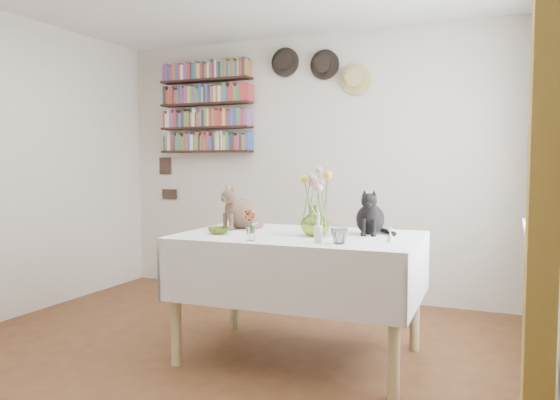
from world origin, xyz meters
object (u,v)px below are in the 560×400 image
at_px(tabby_cat, 242,206).
at_px(bookshelf_unit, 206,108).
at_px(dining_table, 300,265).
at_px(flower_vase, 315,221).
at_px(black_cat, 370,211).

bearing_deg(tabby_cat, bookshelf_unit, 151.21).
relative_size(dining_table, flower_vase, 7.93).
xyz_separation_m(tabby_cat, flower_vase, (0.61, -0.18, -0.06)).
relative_size(dining_table, black_cat, 5.18).
relative_size(black_cat, bookshelf_unit, 0.30).
distance_m(tabby_cat, bookshelf_unit, 2.01).
bearing_deg(dining_table, black_cat, 25.47).
distance_m(flower_vase, bookshelf_unit, 2.54).
height_order(dining_table, flower_vase, flower_vase).
relative_size(tabby_cat, black_cat, 1.06).
xyz_separation_m(tabby_cat, bookshelf_unit, (-1.12, 1.43, 0.86)).
xyz_separation_m(dining_table, black_cat, (0.42, 0.20, 0.35)).
xyz_separation_m(dining_table, bookshelf_unit, (-1.62, 1.57, 1.22)).
height_order(dining_table, bookshelf_unit, bookshelf_unit).
height_order(tabby_cat, black_cat, tabby_cat).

